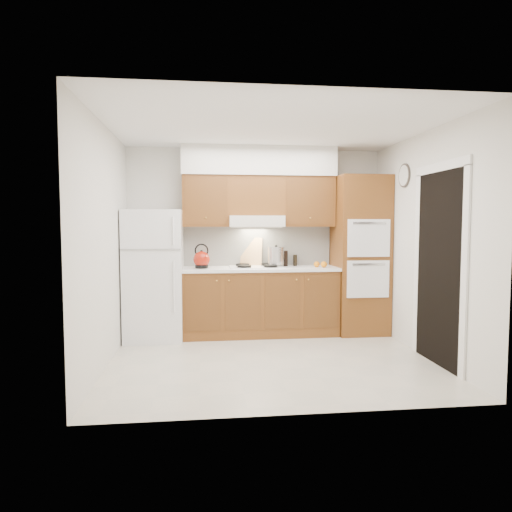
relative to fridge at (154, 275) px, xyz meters
The scene contains 26 objects.
floor 2.00m from the fridge, 39.06° to the right, with size 3.60×3.60×0.00m, color #BAB4A3.
ceiling 2.51m from the fridge, 39.06° to the right, with size 3.60×3.60×0.00m, color white.
wall_back 1.52m from the fridge, 14.37° to the left, with size 3.60×0.02×2.60m, color silver.
wall_left 1.28m from the fridge, 109.11° to the right, with size 0.02×3.00×2.60m, color silver.
wall_right 3.43m from the fridge, 19.58° to the right, with size 0.02×3.00×2.60m, color silver.
fridge is the anchor object (origin of this frame).
base_cabinets 1.49m from the fridge, ahead, with size 2.11×0.60×0.90m, color brown.
countertop 1.43m from the fridge, ahead, with size 2.13×0.62×0.04m, color white.
backsplash 1.51m from the fridge, 13.56° to the left, with size 2.11×0.03×0.56m, color white.
oven_cabinet 2.86m from the fridge, ahead, with size 0.70×0.65×2.20m, color brown.
upper_cab_left 1.22m from the fridge, 15.78° to the left, with size 0.63×0.33×0.70m, color brown.
upper_cab_right 2.35m from the fridge, ahead, with size 0.73×0.33×0.70m, color brown.
range_hood 1.56m from the fridge, ahead, with size 0.75×0.45×0.15m, color silver.
upper_cab_over_hood 1.75m from the fridge, ahead, with size 0.75×0.33×0.55m, color brown.
soffit 2.11m from the fridge, ahead, with size 2.13×0.36×0.40m, color silver.
cooktop 1.38m from the fridge, ahead, with size 0.74×0.50×0.01m, color white.
doorway 3.53m from the fridge, 25.02° to the right, with size 0.02×0.90×2.10m, color black.
wall_clock 3.49m from the fridge, 10.48° to the right, with size 0.30×0.30×0.02m, color #3F3833.
kettle 0.66m from the fridge, ahead, with size 0.22×0.22×0.22m, color maroon.
cutting_board 1.40m from the fridge, 13.07° to the left, with size 0.31×0.02×0.41m, color tan.
stock_pot 1.69m from the fridge, ahead, with size 0.23×0.23×0.24m, color silver.
condiment_a 1.84m from the fridge, ahead, with size 0.06×0.06×0.22m, color black.
condiment_b 1.97m from the fridge, ahead, with size 0.05×0.05×0.16m, color black.
condiment_c 1.99m from the fridge, ahead, with size 0.06×0.06×0.16m, color black.
orange_near 2.22m from the fridge, ahead, with size 0.08×0.08×0.08m, color orange.
orange_far 2.30m from the fridge, ahead, with size 0.09×0.09×0.09m, color orange.
Camera 1 is at (-0.76, -5.01, 1.53)m, focal length 32.00 mm.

